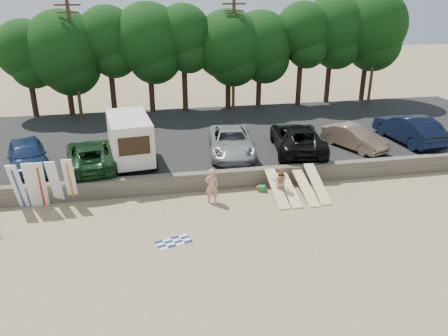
{
  "coord_description": "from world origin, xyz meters",
  "views": [
    {
      "loc": [
        -5.32,
        -18.21,
        10.07
      ],
      "look_at": [
        -1.26,
        3.0,
        1.17
      ],
      "focal_mm": 35.0,
      "sensor_mm": 36.0,
      "label": 1
    }
  ],
  "objects_px": {
    "box_trailer": "(130,138)",
    "car_0": "(27,156)",
    "car_3": "(297,138)",
    "beachgoer_a": "(212,186)",
    "car_4": "(354,137)",
    "car_2": "(231,142)",
    "car_1": "(90,155)",
    "car_5": "(409,129)",
    "cooler": "(262,189)",
    "beachgoer_b": "(280,181)"
  },
  "relations": [
    {
      "from": "beachgoer_a",
      "to": "car_2",
      "type": "bearing_deg",
      "value": -112.1
    },
    {
      "from": "car_1",
      "to": "car_2",
      "type": "relative_size",
      "value": 0.99
    },
    {
      "from": "car_3",
      "to": "cooler",
      "type": "relative_size",
      "value": 16.11
    },
    {
      "from": "car_4",
      "to": "beachgoer_a",
      "type": "relative_size",
      "value": 2.34
    },
    {
      "from": "car_5",
      "to": "cooler",
      "type": "xyz_separation_m",
      "value": [
        -11.04,
        -4.12,
        -1.44
      ]
    },
    {
      "from": "car_3",
      "to": "beachgoer_b",
      "type": "xyz_separation_m",
      "value": [
        -2.53,
        -4.55,
        -0.73
      ]
    },
    {
      "from": "car_3",
      "to": "car_4",
      "type": "height_order",
      "value": "car_3"
    },
    {
      "from": "box_trailer",
      "to": "car_0",
      "type": "height_order",
      "value": "box_trailer"
    },
    {
      "from": "car_4",
      "to": "car_5",
      "type": "distance_m",
      "value": 4.09
    },
    {
      "from": "cooler",
      "to": "beachgoer_a",
      "type": "bearing_deg",
      "value": -148.22
    },
    {
      "from": "car_0",
      "to": "car_4",
      "type": "xyz_separation_m",
      "value": [
        19.38,
        -0.1,
        -0.12
      ]
    },
    {
      "from": "box_trailer",
      "to": "car_5",
      "type": "relative_size",
      "value": 0.84
    },
    {
      "from": "car_5",
      "to": "beachgoer_b",
      "type": "height_order",
      "value": "car_5"
    },
    {
      "from": "car_0",
      "to": "car_1",
      "type": "distance_m",
      "value": 3.42
    },
    {
      "from": "car_5",
      "to": "car_3",
      "type": "bearing_deg",
      "value": -2.38
    },
    {
      "from": "beachgoer_a",
      "to": "beachgoer_b",
      "type": "xyz_separation_m",
      "value": [
        3.58,
        0.07,
        -0.1
      ]
    },
    {
      "from": "car_3",
      "to": "beachgoer_a",
      "type": "bearing_deg",
      "value": 46.78
    },
    {
      "from": "beachgoer_b",
      "to": "cooler",
      "type": "relative_size",
      "value": 4.33
    },
    {
      "from": "beachgoer_a",
      "to": "box_trailer",
      "type": "bearing_deg",
      "value": -47.9
    },
    {
      "from": "box_trailer",
      "to": "car_0",
      "type": "xyz_separation_m",
      "value": [
        -5.61,
        0.11,
        -0.71
      ]
    },
    {
      "from": "car_2",
      "to": "beachgoer_b",
      "type": "height_order",
      "value": "car_2"
    },
    {
      "from": "car_0",
      "to": "beachgoer_b",
      "type": "bearing_deg",
      "value": -33.86
    },
    {
      "from": "box_trailer",
      "to": "car_4",
      "type": "distance_m",
      "value": 13.8
    },
    {
      "from": "car_0",
      "to": "car_5",
      "type": "distance_m",
      "value": 23.44
    },
    {
      "from": "beachgoer_b",
      "to": "cooler",
      "type": "height_order",
      "value": "beachgoer_b"
    },
    {
      "from": "car_1",
      "to": "beachgoer_a",
      "type": "relative_size",
      "value": 2.98
    },
    {
      "from": "car_0",
      "to": "car_4",
      "type": "distance_m",
      "value": 19.38
    },
    {
      "from": "box_trailer",
      "to": "cooler",
      "type": "bearing_deg",
      "value": -35.2
    },
    {
      "from": "car_0",
      "to": "car_4",
      "type": "bearing_deg",
      "value": -15.46
    },
    {
      "from": "car_5",
      "to": "beachgoer_b",
      "type": "bearing_deg",
      "value": 20.7
    },
    {
      "from": "car_0",
      "to": "car_5",
      "type": "bearing_deg",
      "value": -14.24
    },
    {
      "from": "car_2",
      "to": "cooler",
      "type": "height_order",
      "value": "car_2"
    },
    {
      "from": "car_5",
      "to": "box_trailer",
      "type": "bearing_deg",
      "value": -2.88
    },
    {
      "from": "car_0",
      "to": "car_2",
      "type": "bearing_deg",
      "value": -13.51
    },
    {
      "from": "beachgoer_b",
      "to": "car_5",
      "type": "bearing_deg",
      "value": -136.67
    },
    {
      "from": "car_2",
      "to": "car_3",
      "type": "height_order",
      "value": "car_3"
    },
    {
      "from": "car_3",
      "to": "beachgoer_a",
      "type": "distance_m",
      "value": 7.68
    },
    {
      "from": "car_4",
      "to": "car_5",
      "type": "height_order",
      "value": "car_5"
    },
    {
      "from": "car_0",
      "to": "car_2",
      "type": "relative_size",
      "value": 0.88
    },
    {
      "from": "car_2",
      "to": "car_5",
      "type": "bearing_deg",
      "value": 7.05
    },
    {
      "from": "car_4",
      "to": "car_2",
      "type": "bearing_deg",
      "value": 152.93
    },
    {
      "from": "box_trailer",
      "to": "car_2",
      "type": "height_order",
      "value": "box_trailer"
    },
    {
      "from": "box_trailer",
      "to": "car_3",
      "type": "distance_m",
      "value": 10.09
    },
    {
      "from": "car_3",
      "to": "beachgoer_b",
      "type": "relative_size",
      "value": 3.72
    },
    {
      "from": "box_trailer",
      "to": "car_2",
      "type": "xyz_separation_m",
      "value": [
        5.96,
        0.44,
        -0.78
      ]
    },
    {
      "from": "box_trailer",
      "to": "car_1",
      "type": "xyz_separation_m",
      "value": [
        -2.21,
        -0.31,
        -0.78
      ]
    },
    {
      "from": "car_2",
      "to": "cooler",
      "type": "xyz_separation_m",
      "value": [
        0.84,
        -4.08,
        -1.31
      ]
    },
    {
      "from": "car_3",
      "to": "car_5",
      "type": "relative_size",
      "value": 1.12
    },
    {
      "from": "car_1",
      "to": "cooler",
      "type": "distance_m",
      "value": 9.69
    },
    {
      "from": "car_0",
      "to": "car_2",
      "type": "xyz_separation_m",
      "value": [
        11.57,
        0.33,
        -0.06
      ]
    }
  ]
}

